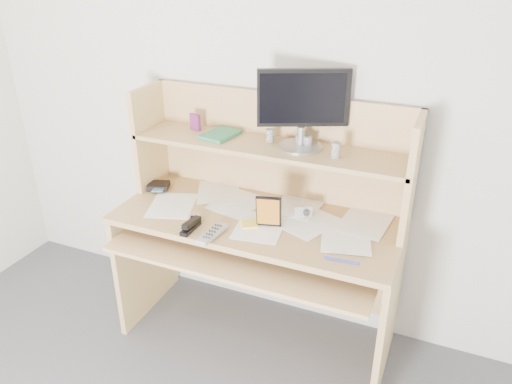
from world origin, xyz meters
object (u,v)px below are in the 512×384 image
at_px(keyboard, 283,249).
at_px(tv_remote, 212,234).
at_px(desk, 263,220).
at_px(monitor, 303,106).
at_px(game_case, 269,211).

xyz_separation_m(keyboard, tv_remote, (-0.29, -0.15, 0.10)).
relative_size(desk, monitor, 3.48).
relative_size(desk, keyboard, 3.09).
bearing_deg(monitor, keyboard, -110.44).
distance_m(keyboard, tv_remote, 0.34).
distance_m(desk, keyboard, 0.24).
distance_m(tv_remote, monitor, 0.72).
relative_size(keyboard, monitor, 1.12).
xyz_separation_m(desk, monitor, (0.16, 0.10, 0.58)).
bearing_deg(monitor, tv_remote, -146.94).
bearing_deg(tv_remote, game_case, 45.84).
bearing_deg(keyboard, desk, 144.11).
height_order(tv_remote, monitor, monitor).
bearing_deg(game_case, monitor, 61.53).
height_order(tv_remote, game_case, game_case).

